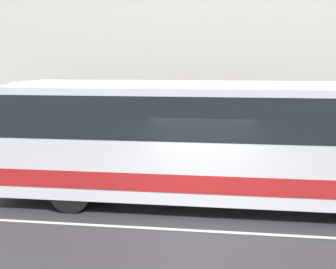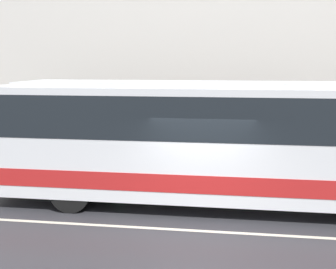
% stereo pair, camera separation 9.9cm
% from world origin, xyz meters
% --- Properties ---
extents(ground_plane, '(60.00, 60.00, 0.00)m').
position_xyz_m(ground_plane, '(0.00, 0.00, 0.00)').
color(ground_plane, '#333338').
extents(sidewalk, '(60.00, 2.45, 0.17)m').
position_xyz_m(sidewalk, '(0.00, 5.23, 0.08)').
color(sidewalk, '#A09E99').
rests_on(sidewalk, ground_plane).
extents(building_facade, '(60.00, 0.35, 11.79)m').
position_xyz_m(building_facade, '(0.00, 6.59, 5.69)').
color(building_facade, silver).
rests_on(building_facade, ground_plane).
extents(lane_stripe, '(54.00, 0.14, 0.01)m').
position_xyz_m(lane_stripe, '(0.00, 0.00, 0.00)').
color(lane_stripe, beige).
rests_on(lane_stripe, ground_plane).
extents(transit_bus, '(11.50, 2.49, 3.31)m').
position_xyz_m(transit_bus, '(-0.02, 1.92, 1.86)').
color(transit_bus, silver).
rests_on(transit_bus, ground_plane).
extents(pedestrian_waiting, '(0.36, 0.36, 1.76)m').
position_xyz_m(pedestrian_waiting, '(-3.56, 5.87, 0.99)').
color(pedestrian_waiting, '#1E5933').
rests_on(pedestrian_waiting, sidewalk).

